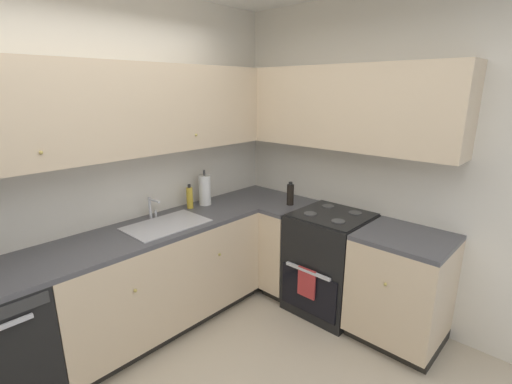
{
  "coord_description": "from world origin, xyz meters",
  "views": [
    {
      "loc": [
        -1.01,
        -1.28,
        1.95
      ],
      "look_at": [
        1.0,
        0.58,
        1.17
      ],
      "focal_mm": 25.63,
      "sensor_mm": 36.0,
      "label": 1
    }
  ],
  "objects_px": {
    "paper_towel_roll": "(205,190)",
    "oil_bottle": "(290,194)",
    "soap_bottle": "(190,197)",
    "oven_range": "(330,261)"
  },
  "relations": [
    {
      "from": "paper_towel_roll",
      "to": "oil_bottle",
      "type": "bearing_deg",
      "value": -47.65
    },
    {
      "from": "oven_range",
      "to": "soap_bottle",
      "type": "height_order",
      "value": "soap_bottle"
    },
    {
      "from": "oven_range",
      "to": "soap_bottle",
      "type": "relative_size",
      "value": 4.69
    },
    {
      "from": "soap_bottle",
      "to": "paper_towel_roll",
      "type": "bearing_deg",
      "value": -7.07
    },
    {
      "from": "paper_towel_roll",
      "to": "oil_bottle",
      "type": "height_order",
      "value": "paper_towel_roll"
    },
    {
      "from": "soap_bottle",
      "to": "oil_bottle",
      "type": "height_order",
      "value": "soap_bottle"
    },
    {
      "from": "paper_towel_roll",
      "to": "oil_bottle",
      "type": "distance_m",
      "value": 0.8
    },
    {
      "from": "oven_range",
      "to": "soap_bottle",
      "type": "distance_m",
      "value": 1.39
    },
    {
      "from": "soap_bottle",
      "to": "paper_towel_roll",
      "type": "xyz_separation_m",
      "value": [
        0.16,
        -0.02,
        0.04
      ]
    },
    {
      "from": "paper_towel_roll",
      "to": "soap_bottle",
      "type": "bearing_deg",
      "value": 172.93
    }
  ]
}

